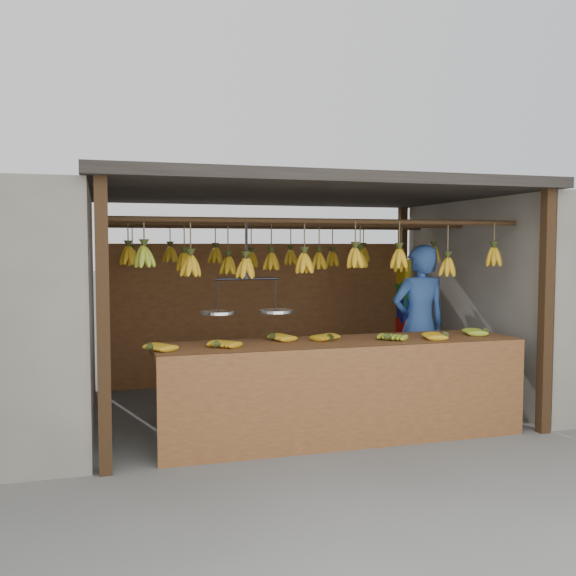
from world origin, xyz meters
name	(u,v)px	position (x,y,z in m)	size (l,w,h in m)	color
ground	(296,409)	(0.00, 0.00, 0.00)	(80.00, 80.00, 0.00)	#5B5B57
stall	(287,228)	(0.00, 0.33, 1.97)	(4.30, 3.30, 2.40)	black
neighbor_right	(575,296)	(3.60, 0.00, 1.15)	(3.00, 3.00, 2.30)	slate
counter	(344,365)	(0.08, -1.23, 0.70)	(3.54, 0.77, 0.96)	brown
hanging_bananas	(296,259)	(0.01, 0.00, 1.63)	(3.64, 2.24, 0.39)	#92A523
balance_scale	(247,308)	(-0.76, -1.00, 1.22)	(0.82, 0.34, 0.83)	black
vendor	(419,325)	(1.39, -0.17, 0.89)	(0.65, 0.43, 1.78)	#3359A5
bag_bundles	(403,302)	(1.94, 1.35, 1.01)	(0.08, 0.26, 1.15)	yellow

